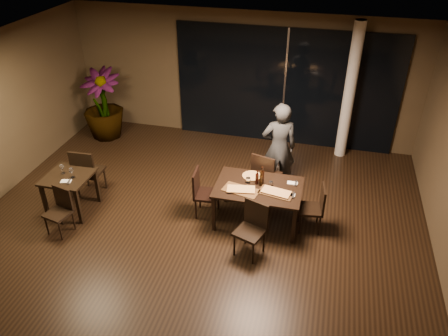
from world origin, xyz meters
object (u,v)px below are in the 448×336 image
(side_table, at_px, (69,182))
(chair_side_near, at_px, (60,208))
(bottle_b, at_px, (261,179))
(chair_main_far, at_px, (265,174))
(potted_plant, at_px, (103,104))
(chair_main_right, at_px, (315,206))
(diner, at_px, (279,148))
(chair_main_near, at_px, (252,226))
(bottle_c, at_px, (262,175))
(main_table, at_px, (258,190))
(bottle_a, at_px, (257,177))
(chair_side_far, at_px, (87,170))
(chair_main_left, at_px, (202,191))

(side_table, relative_size, chair_side_near, 0.95)
(bottle_b, bearing_deg, chair_main_far, 92.16)
(chair_side_near, relative_size, potted_plant, 0.50)
(chair_main_right, bearing_deg, diner, -152.25)
(chair_main_near, height_order, bottle_c, bottle_c)
(main_table, distance_m, bottle_c, 0.27)
(diner, relative_size, bottle_c, 5.56)
(bottle_a, bearing_deg, bottle_c, 25.73)
(chair_main_right, height_order, chair_side_far, chair_side_far)
(chair_main_near, xyz_separation_m, diner, (0.12, 1.95, 0.40))
(chair_main_far, bearing_deg, chair_main_near, 108.18)
(main_table, xyz_separation_m, diner, (0.18, 1.15, 0.24))
(chair_main_left, relative_size, bottle_c, 2.80)
(bottle_a, bearing_deg, chair_main_left, -172.96)
(chair_main_far, relative_size, bottle_b, 3.71)
(main_table, xyz_separation_m, chair_main_right, (1.00, 0.03, -0.18))
(main_table, height_order, chair_main_right, chair_main_right)
(chair_side_far, xyz_separation_m, bottle_a, (3.28, 0.09, 0.31))
(chair_main_near, bearing_deg, chair_side_far, -173.14)
(chair_main_left, height_order, diner, diner)
(potted_plant, distance_m, bottle_c, 4.78)
(chair_main_near, height_order, diner, diner)
(side_table, bearing_deg, bottle_c, 10.20)
(bottle_a, bearing_deg, main_table, -59.51)
(potted_plant, relative_size, bottle_a, 6.23)
(chair_main_near, relative_size, potted_plant, 0.55)
(chair_main_far, relative_size, chair_main_right, 1.14)
(main_table, height_order, bottle_a, bottle_a)
(chair_main_far, xyz_separation_m, chair_side_far, (-3.33, -0.73, 0.01))
(chair_main_far, relative_size, potted_plant, 0.60)
(chair_main_right, bearing_deg, side_table, -91.64)
(chair_main_far, relative_size, bottle_a, 3.73)
(potted_plant, bearing_deg, diner, -15.61)
(diner, bearing_deg, bottle_a, 61.72)
(chair_main_far, xyz_separation_m, chair_main_right, (1.00, -0.68, -0.07))
(bottle_c, bearing_deg, chair_side_near, -160.07)
(chair_main_far, height_order, chair_main_left, chair_main_far)
(chair_main_right, bearing_deg, main_table, -96.78)
(chair_side_near, xyz_separation_m, diner, (3.43, 2.23, 0.45))
(chair_side_near, distance_m, diner, 4.12)
(diner, bearing_deg, chair_main_right, 109.83)
(chair_main_near, bearing_deg, chair_main_far, 111.84)
(diner, distance_m, potted_plant, 4.53)
(chair_side_near, bearing_deg, bottle_b, 32.06)
(chair_main_right, xyz_separation_m, diner, (-0.82, 1.12, 0.43))
(chair_side_near, bearing_deg, chair_main_left, 37.96)
(chair_main_left, bearing_deg, chair_main_near, -129.83)
(potted_plant, bearing_deg, chair_main_left, -37.23)
(side_table, height_order, potted_plant, potted_plant)
(diner, relative_size, bottle_b, 6.78)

